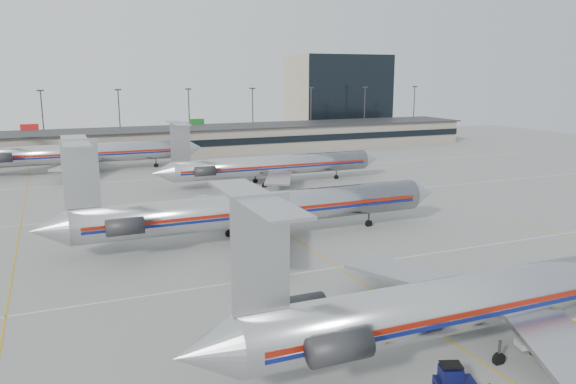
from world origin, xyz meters
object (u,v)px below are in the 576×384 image
tug_center (453,379)px  belt_loader (541,341)px  jet_second_row (252,209)px  jet_foreground (500,295)px

tug_center → belt_loader: belt_loader is taller
jet_second_row → belt_loader: bearing=-73.2°
jet_second_row → belt_loader: (9.91, -32.83, -3.16)m
jet_foreground → belt_loader: jet_foreground is taller
jet_foreground → belt_loader: (2.24, -1.91, -3.10)m
jet_second_row → tug_center: 35.04m
tug_center → belt_loader: size_ratio=0.66×
jet_second_row → belt_loader: jet_second_row is taller
jet_foreground → belt_loader: 4.28m
belt_loader → jet_foreground: bearing=155.4°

